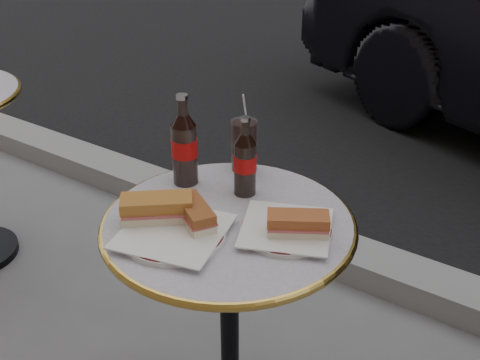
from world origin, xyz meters
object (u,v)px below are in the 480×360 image
Objects in this scene: cola_glass at (244,145)px; plate_left at (174,234)px; bistro_table at (230,334)px; plate_right at (286,230)px; cola_bottle_right at (245,156)px; cola_bottle_left at (184,140)px.

plate_left is at bearing -82.16° from cola_glass.
bistro_table is 0.40m from plate_right.
plate_right is (0.14, 0.03, 0.37)m from bistro_table.
cola_bottle_right reaches higher than plate_right.
cola_bottle_right is (0.02, 0.26, 0.10)m from plate_left.
plate_right is 0.23m from cola_bottle_right.
cola_bottle_right is at bearing -55.44° from cola_glass.
cola_bottle_right is 0.14m from cola_glass.
plate_left is at bearing -141.95° from plate_right.
cola_glass is at bearing 140.93° from plate_right.
cola_bottle_left is (-0.20, 0.09, 0.49)m from bistro_table.
cola_bottle_left is at bearing 155.79° from bistro_table.
plate_left is 0.28m from cola_bottle_right.
plate_left is 0.38m from cola_glass.
plate_left is at bearing -95.34° from cola_bottle_right.
bistro_table is 0.54m from cola_bottle_left.
plate_right is at bearing 38.05° from plate_left.
cola_glass is (-0.11, 0.24, 0.44)m from bistro_table.
bistro_table is 2.93× the size of cola_bottle_left.
cola_glass is (-0.26, 0.21, 0.07)m from plate_right.
bistro_table is at bearing -24.21° from cola_bottle_left.
cola_glass is (-0.08, 0.11, -0.03)m from cola_bottle_right.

